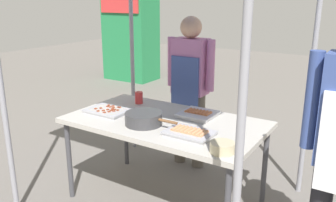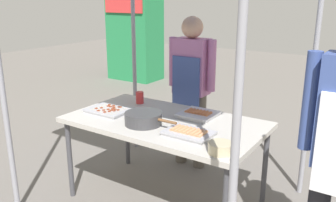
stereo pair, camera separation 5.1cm
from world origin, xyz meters
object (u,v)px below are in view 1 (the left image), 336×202
condiment_bowl (222,147)px  drink_cup_near_edge (139,98)px  stall_table (165,126)px  tray_meat_skewers (108,111)px  vendor_woman (190,81)px  neighbor_stall_left (131,32)px  tray_pork_links (189,133)px  cooking_wok (144,118)px  tray_grilled_sausages (198,114)px

condiment_bowl → drink_cup_near_edge: bearing=152.0°
stall_table → tray_meat_skewers: bearing=-168.4°
vendor_woman → condiment_bowl: bearing=128.0°
condiment_bowl → neighbor_stall_left: size_ratio=0.08×
tray_meat_skewers → condiment_bowl: bearing=-10.8°
tray_pork_links → cooking_wok: cooking_wok is taller
tray_grilled_sausages → tray_meat_skewers: tray_grilled_sausages is taller
condiment_bowl → tray_grilled_sausages: bearing=130.0°
drink_cup_near_edge → neighbor_stall_left: (-2.77, 3.41, 0.19)m
tray_pork_links → condiment_bowl: (0.32, -0.14, 0.01)m
tray_meat_skewers → cooking_wok: 0.45m
drink_cup_near_edge → cooking_wok: bearing=-49.3°
stall_table → cooking_wok: cooking_wok is taller
tray_pork_links → tray_meat_skewers: bearing=174.5°
tray_meat_skewers → vendor_woman: 0.93m
stall_table → vendor_woman: size_ratio=1.04×
cooking_wok → condiment_bowl: bearing=-11.8°
stall_table → tray_grilled_sausages: tray_grilled_sausages is taller
drink_cup_near_edge → vendor_woman: 0.56m
cooking_wok → neighbor_stall_left: neighbor_stall_left is taller
tray_pork_links → drink_cup_near_edge: (-0.80, 0.46, 0.03)m
tray_grilled_sausages → tray_meat_skewers: 0.78m
neighbor_stall_left → tray_meat_skewers: bearing=-54.3°
tray_grilled_sausages → condiment_bowl: 0.74m
tray_pork_links → vendor_woman: 1.08m
cooking_wok → neighbor_stall_left: bearing=129.3°
tray_grilled_sausages → drink_cup_near_edge: 0.65m
tray_meat_skewers → drink_cup_near_edge: size_ratio=3.31×
cooking_wok → vendor_woman: 0.93m
cooking_wok → drink_cup_near_edge: drink_cup_near_edge is taller
cooking_wok → vendor_woman: (-0.10, 0.92, 0.11)m
neighbor_stall_left → condiment_bowl: bearing=-45.8°
stall_table → tray_meat_skewers: size_ratio=4.36×
vendor_woman → drink_cup_near_edge: bearing=59.3°
cooking_wok → drink_cup_near_edge: bearing=130.7°
tray_pork_links → neighbor_stall_left: size_ratio=0.18×
tray_grilled_sausages → tray_pork_links: size_ratio=0.85×
tray_meat_skewers → drink_cup_near_edge: bearing=81.6°
tray_pork_links → tray_grilled_sausages: bearing=109.8°
tray_meat_skewers → stall_table: bearing=11.6°
cooking_wok → vendor_woman: bearing=96.1°
tray_pork_links → vendor_woman: vendor_woman is taller
tray_grilled_sausages → neighbor_stall_left: bearing=134.9°
tray_grilled_sausages → drink_cup_near_edge: bearing=177.1°
stall_table → vendor_woman: 0.80m
cooking_wok → tray_meat_skewers: bearing=170.8°
tray_meat_skewers → drink_cup_near_edge: drink_cup_near_edge is taller
stall_table → drink_cup_near_edge: (-0.46, 0.27, 0.11)m
tray_grilled_sausages → vendor_woman: vendor_woman is taller
tray_grilled_sausages → stall_table: bearing=-128.4°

